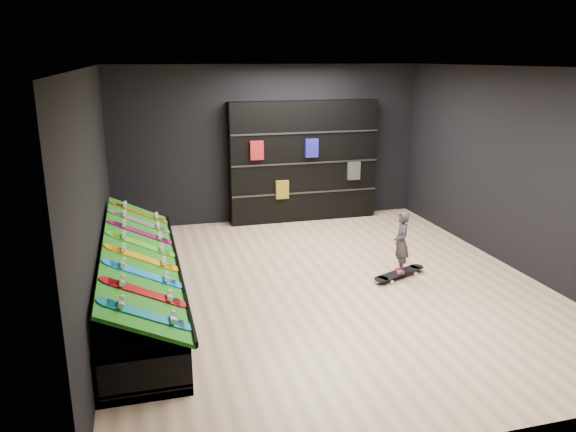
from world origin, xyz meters
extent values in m
cube|color=#CEAD8B|center=(0.00, 0.00, 0.00)|extent=(6.00, 7.00, 0.01)
cube|color=white|center=(0.00, 0.00, 3.00)|extent=(6.00, 7.00, 0.01)
cube|color=black|center=(0.00, 3.50, 1.50)|extent=(6.00, 0.02, 3.00)
cube|color=black|center=(0.00, -3.50, 1.50)|extent=(6.00, 0.02, 3.00)
cube|color=black|center=(-3.00, 0.00, 1.50)|extent=(0.02, 7.00, 3.00)
cube|color=black|center=(3.00, 0.00, 1.50)|extent=(0.02, 7.00, 3.00)
cube|color=#135D0E|center=(-2.50, 0.00, 0.71)|extent=(0.92, 4.50, 0.46)
cube|color=black|center=(0.65, 3.32, 1.16)|extent=(2.91, 0.34, 2.33)
imported|color=black|center=(1.13, -0.04, 0.37)|extent=(0.19, 0.23, 0.55)
camera|label=1|loc=(-2.46, -7.02, 3.13)|focal=35.00mm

